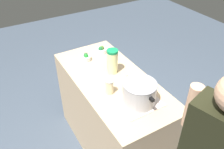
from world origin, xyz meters
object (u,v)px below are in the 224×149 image
Objects in this scene: lemonade_pitcher at (112,61)px; broccoli_bowl_center at (102,50)px; mason_jar at (110,87)px; broccoli_bowl_front at (86,57)px; cooking_pot at (139,93)px.

lemonade_pitcher is 0.40m from broccoli_bowl_center.
mason_jar is at bearing -22.58° from broccoli_bowl_center.
lemonade_pitcher is 2.20× the size of broccoli_bowl_front.
mason_jar is at bearing -34.73° from lemonade_pitcher.
broccoli_bowl_center is at bearing 166.96° from lemonade_pitcher.
broccoli_bowl_front is at bearing -76.32° from broccoli_bowl_center.
broccoli_bowl_center is (-0.63, 0.26, -0.03)m from mason_jar.
lemonade_pitcher is at bearing -13.04° from broccoli_bowl_center.
lemonade_pitcher reaches higher than broccoli_bowl_center.
cooking_pot is at bearing -8.02° from broccoli_bowl_center.
broccoli_bowl_center is at bearing 157.42° from mason_jar.
lemonade_pitcher is at bearing 145.27° from mason_jar.
cooking_pot reaches higher than broccoli_bowl_center.
cooking_pot is 0.81m from broccoli_bowl_front.
mason_jar is (-0.23, -0.14, -0.04)m from cooking_pot.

